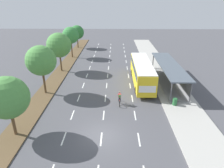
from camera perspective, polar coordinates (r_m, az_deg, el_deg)
The scene contains 15 objects.
ground_plane at distance 19.37m, azimuth -3.04°, elevation -14.68°, with size 140.00×140.00×0.00m, color #4C4C51.
median_strip at distance 38.33m, azimuth -13.56°, elevation 4.85°, with size 2.60×52.00×0.12m, color brown.
sidewalk_right at distance 37.97m, azimuth 13.13°, elevation 4.73°, with size 4.50×52.00×0.15m, color #ADAAA3.
lane_divider_left at distance 35.31m, azimuth -6.83°, elevation 3.64°, with size 0.14×46.45×0.01m.
lane_divider_center at distance 35.01m, azimuth -1.14°, elevation 3.63°, with size 0.14×46.45×0.01m.
lane_divider_right at distance 35.06m, azimuth 4.60°, elevation 3.59°, with size 0.14×46.45×0.01m.
bus_shelter at distance 30.80m, azimuth 16.54°, elevation 3.44°, with size 2.90×13.51×2.86m.
bus at distance 29.69m, azimuth 8.68°, elevation 3.84°, with size 2.54×11.29×3.37m.
cyclist at distance 23.99m, azimuth 2.20°, elevation -4.22°, with size 0.46×1.82×1.71m.
median_tree_nearest at distance 19.54m, azimuth -28.04°, elevation -3.51°, with size 3.81×3.81×5.79m.
median_tree_second at distance 26.85m, azimuth -19.87°, elevation 6.37°, with size 3.89×3.89×6.49m.
median_tree_third at distance 35.06m, azimuth -15.12°, elevation 10.79°, with size 4.15×4.15×6.63m.
median_tree_fourth at distance 43.48m, azimuth -11.89°, elevation 13.62°, with size 3.49×3.49×6.42m.
median_tree_fifth at distance 52.27m, azimuth -10.09°, elevation 14.52°, with size 3.48×3.48×5.62m.
trash_bin at distance 24.87m, azimuth 17.75°, elevation -4.92°, with size 0.52×0.52×0.85m, color #286B38.
Camera 1 is at (1.25, -15.14, 12.01)m, focal length 31.56 mm.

